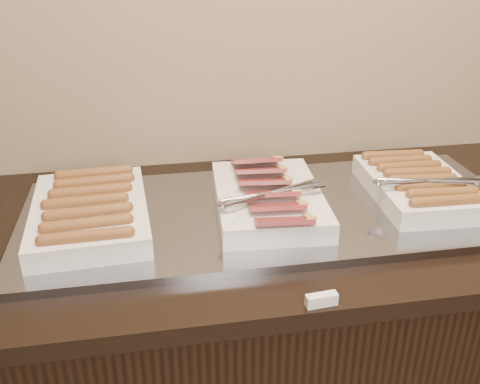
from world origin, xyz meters
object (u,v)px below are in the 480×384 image
Objects in this scene: warming_tray at (272,212)px; dish_center at (268,197)px; counter at (258,356)px; dish_left at (90,212)px; dish_right at (418,185)px.

warming_tray is 3.02× the size of dish_center.
dish_left is at bearing 180.00° from counter.
dish_center reaches higher than warming_tray.
dish_right is at bearing -0.61° from counter.
counter is 0.50m from dish_center.
dish_right is (0.39, -0.00, 0.00)m from dish_center.
dish_left is (-0.43, 0.00, 0.04)m from warming_tray.
counter is 5.83× the size of dish_right.
warming_tray is (0.03, 0.00, 0.46)m from counter.
warming_tray is 3.03× the size of dish_left.
dish_left is (-0.40, 0.00, 0.50)m from counter.
dish_center is at bearing -12.69° from counter.
counter is 1.72× the size of warming_tray.
warming_tray is 0.43m from dish_left.
dish_left is 1.12× the size of dish_right.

